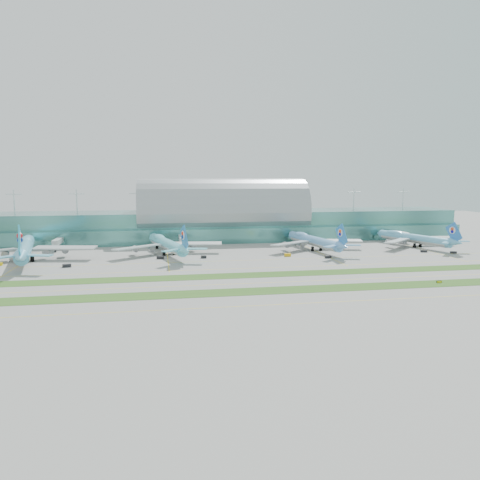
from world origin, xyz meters
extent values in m
plane|color=gray|center=(0.00, 0.00, 0.00)|extent=(700.00, 700.00, 0.00)
cube|color=#3D7A75|center=(0.00, 130.00, 10.00)|extent=(340.00, 42.00, 20.00)
cube|color=#3D7A75|center=(0.00, 106.00, 5.00)|extent=(340.00, 8.00, 10.00)
ellipsoid|color=#9EA5A8|center=(0.00, 130.00, 20.00)|extent=(340.00, 46.20, 16.17)
cylinder|color=white|center=(0.00, 130.00, 28.00)|extent=(0.80, 0.80, 16.00)
cube|color=#B2B7B7|center=(-106.00, 95.00, 5.50)|extent=(3.50, 22.00, 3.00)
cylinder|color=black|center=(-106.00, 85.00, 2.00)|extent=(1.00, 1.00, 4.00)
cube|color=#B2B7B7|center=(-31.00, 95.00, 5.50)|extent=(3.50, 22.00, 3.00)
cylinder|color=black|center=(-31.00, 85.00, 2.00)|extent=(1.00, 1.00, 4.00)
cube|color=#B2B7B7|center=(44.00, 95.00, 5.50)|extent=(3.50, 22.00, 3.00)
cylinder|color=black|center=(44.00, 85.00, 2.00)|extent=(1.00, 1.00, 4.00)
cube|color=#B2B7B7|center=(119.00, 95.00, 5.50)|extent=(3.50, 22.00, 3.00)
cylinder|color=black|center=(119.00, 85.00, 2.00)|extent=(1.00, 1.00, 4.00)
cube|color=#2D591E|center=(0.00, -28.00, 0.04)|extent=(420.00, 12.00, 0.08)
cube|color=#2D591E|center=(0.00, 2.00, 0.04)|extent=(420.00, 12.00, 0.08)
cube|color=yellow|center=(0.00, -48.00, 0.01)|extent=(420.00, 0.35, 0.01)
cube|color=yellow|center=(0.00, -14.00, 0.01)|extent=(420.00, 0.35, 0.01)
cube|color=yellow|center=(0.00, 18.00, 0.01)|extent=(420.00, 0.35, 0.01)
cube|color=yellow|center=(0.00, 40.00, 0.01)|extent=(420.00, 0.35, 0.01)
cylinder|color=#61B4D6|center=(-115.40, 58.30, 6.73)|extent=(20.78, 68.38, 6.84)
ellipsoid|color=#61B4D6|center=(-119.35, 77.05, 8.62)|extent=(10.64, 21.70, 4.88)
cone|color=#61B4D6|center=(-122.99, 94.38, 6.73)|extent=(7.83, 6.81, 6.84)
cone|color=#61B4D6|center=(-107.45, 20.49, 8.06)|extent=(8.41, 11.06, 6.50)
cube|color=#B9BDC0|center=(-95.50, 60.23, 6.29)|extent=(34.06, 14.00, 1.35)
cylinder|color=gray|center=(-101.59, 65.04, 3.97)|extent=(4.92, 6.71, 3.75)
cube|color=#31AFDC|center=(-107.91, 22.65, 15.01)|extent=(3.63, 14.33, 15.91)
cylinder|color=silver|center=(-108.13, 23.73, 16.67)|extent=(2.06, 5.39, 5.30)
cylinder|color=black|center=(-120.75, 83.75, 1.66)|extent=(1.99, 1.99, 3.31)
cylinder|color=black|center=(-117.73, 53.29, 1.66)|extent=(1.99, 1.99, 3.31)
cylinder|color=black|center=(-111.25, 54.66, 1.66)|extent=(1.99, 1.99, 3.31)
cylinder|color=#68D3E5|center=(-40.67, 67.37, 5.93)|extent=(21.40, 59.82, 6.03)
ellipsoid|color=#68D3E5|center=(-45.03, 83.68, 7.59)|extent=(10.27, 19.19, 4.30)
cone|color=#68D3E5|center=(-49.06, 98.76, 5.93)|extent=(7.08, 6.26, 6.03)
cone|color=#68D3E5|center=(-31.87, 34.48, 7.10)|extent=(7.80, 9.94, 5.73)
cube|color=white|center=(-57.08, 60.97, 5.54)|extent=(27.72, 23.40, 1.19)
cylinder|color=gray|center=(-54.21, 67.17, 3.50)|extent=(4.58, 6.02, 3.31)
cube|color=white|center=(-23.25, 70.01, 5.54)|extent=(29.86, 10.84, 1.19)
cylinder|color=gray|center=(-28.83, 73.96, 3.50)|extent=(4.58, 6.02, 3.31)
cube|color=#2D80CB|center=(-32.38, 36.36, 13.23)|extent=(3.87, 12.50, 14.02)
cylinder|color=white|center=(-32.63, 37.30, 14.69)|extent=(2.05, 4.74, 4.67)
cylinder|color=black|center=(-46.58, 89.51, 1.46)|extent=(1.75, 1.75, 2.92)
cylinder|color=black|center=(-42.48, 62.86, 1.46)|extent=(1.75, 1.75, 2.92)
cylinder|color=black|center=(-36.84, 64.37, 1.46)|extent=(1.75, 1.75, 2.92)
cylinder|color=#69ABE9|center=(48.01, 67.91, 5.65)|extent=(16.17, 57.49, 5.74)
ellipsoid|color=#69ABE9|center=(45.06, 83.71, 7.23)|extent=(8.56, 18.16, 4.09)
cone|color=#69ABE9|center=(42.33, 98.31, 5.65)|extent=(6.49, 5.60, 5.74)
cone|color=#69ABE9|center=(53.95, 36.05, 6.76)|extent=(6.89, 9.19, 5.45)
cube|color=silver|center=(31.96, 63.03, 5.28)|extent=(27.16, 20.83, 1.13)
cylinder|color=gray|center=(35.14, 68.71, 3.33)|extent=(4.03, 5.58, 3.15)
cube|color=silver|center=(64.73, 69.15, 5.28)|extent=(28.61, 12.34, 1.13)
cylinder|color=gray|center=(59.72, 73.30, 3.33)|extent=(4.03, 5.58, 3.15)
cube|color=#3184DC|center=(53.61, 37.87, 12.59)|extent=(2.78, 12.07, 13.35)
cylinder|color=silver|center=(53.44, 38.78, 13.98)|extent=(1.63, 4.52, 4.44)
cylinder|color=black|center=(44.01, 89.36, 1.39)|extent=(1.67, 1.67, 2.78)
cylinder|color=black|center=(45.96, 63.76, 1.39)|extent=(1.67, 1.67, 2.78)
cylinder|color=black|center=(51.42, 64.78, 1.39)|extent=(1.67, 1.67, 2.78)
cylinder|color=#63B4DA|center=(115.45, 70.45, 5.42)|extent=(22.71, 53.98, 5.51)
ellipsoid|color=#63B4DA|center=(110.55, 85.07, 6.93)|extent=(10.28, 17.54, 3.92)
cone|color=#63B4DA|center=(106.03, 98.59, 5.42)|extent=(6.63, 5.96, 5.51)
cone|color=#63B4DA|center=(125.32, 40.96, 6.49)|extent=(7.50, 9.24, 5.23)
cube|color=#BAC0C1|center=(100.85, 63.69, 5.06)|extent=(24.61, 22.40, 1.09)
cylinder|color=gray|center=(103.12, 69.51, 3.20)|extent=(4.42, 5.59, 3.02)
cube|color=#BAC0C1|center=(131.18, 73.84, 5.06)|extent=(27.01, 8.30, 1.09)
cylinder|color=gray|center=(125.86, 77.12, 3.20)|extent=(4.42, 5.59, 3.02)
cube|color=blue|center=(124.76, 42.65, 12.08)|extent=(4.21, 11.24, 12.81)
cylinder|color=silver|center=(124.47, 43.49, 13.42)|extent=(2.11, 4.30, 4.26)
cylinder|color=black|center=(108.81, 90.30, 1.33)|extent=(1.60, 1.60, 2.67)
cylinder|color=black|center=(114.05, 66.23, 1.33)|extent=(1.60, 1.60, 2.67)
cylinder|color=black|center=(119.11, 67.92, 1.33)|extent=(1.60, 1.60, 2.67)
cube|color=black|center=(-90.57, 36.30, 0.78)|extent=(4.55, 2.97, 1.56)
cube|color=black|center=(-44.71, 52.08, 0.78)|extent=(4.07, 2.88, 1.56)
cube|color=black|center=(-21.12, 50.32, 0.72)|extent=(3.28, 1.94, 1.45)
cube|color=#F2B30E|center=(26.08, 48.21, 0.85)|extent=(3.49, 1.82, 1.69)
cube|color=black|center=(46.52, 38.75, 0.71)|extent=(3.47, 1.79, 1.42)
cube|color=black|center=(109.88, 48.61, 0.65)|extent=(4.00, 2.71, 1.30)
cube|color=black|center=(124.38, 41.42, 0.62)|extent=(3.77, 2.49, 1.23)
cube|color=black|center=(71.35, -26.95, 0.50)|extent=(2.39, 0.25, 1.01)
cube|color=#F9F515|center=(71.34, -27.12, 0.50)|extent=(2.02, 0.05, 0.73)
cylinder|color=black|center=(70.52, -26.95, 0.23)|extent=(0.11, 0.11, 0.46)
cylinder|color=black|center=(72.17, -26.96, 0.23)|extent=(0.11, 0.11, 0.46)
camera|label=1|loc=(-44.57, -203.04, 44.64)|focal=35.00mm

